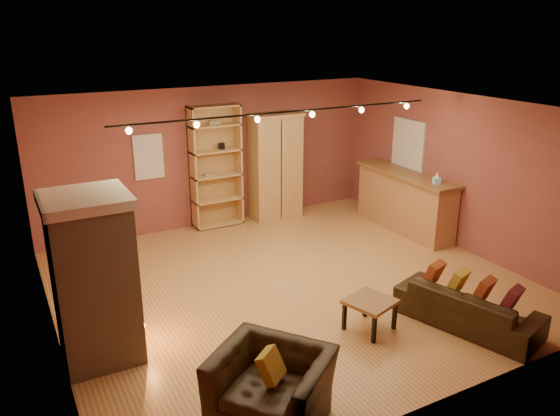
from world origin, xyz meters
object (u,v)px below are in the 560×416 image
fireplace (95,279)px  armoire (275,166)px  bookcase (215,165)px  armchair (271,376)px  bar_counter (405,201)px  loveseat (469,300)px  coffee_table (370,304)px

fireplace → armoire: bearing=39.6°
armoire → fireplace: bearing=-140.4°
bookcase → armchair: bearing=-106.4°
fireplace → bookcase: (3.03, 3.72, 0.19)m
bookcase → bar_counter: bookcase is taller
bookcase → bar_counter: bearing=-32.5°
loveseat → armchair: size_ratio=1.45×
loveseat → coffee_table: bearing=48.2°
armoire → bar_counter: bearing=-44.5°
loveseat → fireplace: bearing=52.7°
armchair → coffee_table: 2.19m
armchair → armoire: bearing=114.2°
loveseat → coffee_table: 1.36m
bar_counter → coffee_table: bearing=-136.7°
loveseat → coffee_table: (-1.24, 0.56, -0.01)m
armoire → bookcase: bearing=173.2°
fireplace → loveseat: 4.89m
fireplace → armoire: armoire is taller
bookcase → armoire: (1.29, -0.15, -0.14)m
loveseat → coffee_table: size_ratio=2.75×
loveseat → bar_counter: bearing=-44.5°
fireplace → coffee_table: (3.32, -1.08, -0.69)m
fireplace → bookcase: bookcase is taller
bookcase → coffee_table: bookcase is taller
coffee_table → loveseat: bearing=-24.3°
fireplace → bookcase: 4.80m
armoire → loveseat: size_ratio=1.11×
bookcase → armchair: (-1.69, -5.73, -0.74)m
bookcase → coffee_table: 4.89m
bookcase → coffee_table: size_ratio=3.38×
armoire → loveseat: (0.24, -5.20, -0.73)m
bookcase → bar_counter: (3.21, -2.05, -0.65)m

